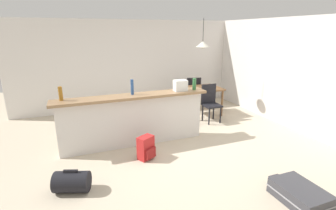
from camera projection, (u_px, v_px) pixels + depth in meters
ground_plane at (171, 150)px, 4.81m from camera, size 13.00×13.00×0.05m
wall_back at (132, 65)px, 7.17m from camera, size 6.60×0.10×2.50m
wall_right at (288, 73)px, 5.77m from camera, size 0.10×6.00×2.50m
partition_half_wall at (134, 122)px, 4.86m from camera, size 2.80×0.20×0.98m
bar_countertop at (133, 96)px, 4.71m from camera, size 2.96×0.40×0.05m
bottle_amber at (61, 94)px, 4.31m from camera, size 0.07×0.07×0.25m
bottle_blue at (132, 87)px, 4.71m from camera, size 0.06×0.06×0.29m
bottle_green at (194, 84)px, 5.11m from camera, size 0.08×0.08×0.24m
grocery_bag at (180, 86)px, 5.01m from camera, size 0.26×0.18×0.22m
dining_table at (200, 91)px, 6.62m from camera, size 1.10×0.80×0.74m
dining_chair_near_partition at (210, 101)px, 6.16m from camera, size 0.40×0.40×0.93m
dining_chair_far_side at (193, 91)px, 7.17m from camera, size 0.48×0.48×0.93m
pendant_lamp at (203, 44)px, 6.30m from camera, size 0.34×0.34×0.74m
suitcase_flat_charcoal at (299, 194)px, 3.30m from camera, size 0.49×0.83×0.22m
duffel_bag_black at (72, 182)px, 3.50m from camera, size 0.55×0.44×0.34m
backpack_red at (146, 148)px, 4.39m from camera, size 0.33×0.32×0.42m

